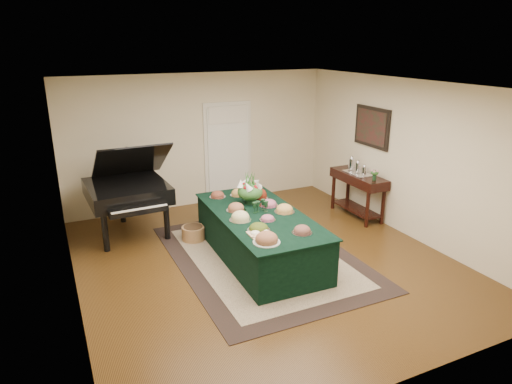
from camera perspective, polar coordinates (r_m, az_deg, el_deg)
name	(u,v)px	position (r m, az deg, el deg)	size (l,w,h in m)	color
ground	(264,261)	(7.26, 1.02, -8.57)	(6.00, 6.00, 0.00)	black
area_rug	(263,256)	(7.38, 0.85, -8.05)	(2.66, 3.73, 0.01)	black
kitchen_doorway	(228,153)	(9.70, -3.51, 4.85)	(1.05, 0.07, 2.10)	silver
buffet_table	(259,236)	(7.22, 0.44, -5.47)	(1.34, 2.73, 0.74)	black
food_platters	(257,211)	(7.07, 0.14, -2.38)	(1.10, 2.35, 0.14)	white
cutting_board	(260,232)	(6.34, 0.50, -5.04)	(0.32, 0.32, 0.10)	tan
green_goblets	(260,206)	(7.15, 0.55, -1.80)	(0.26, 0.18, 0.18)	black
floral_centerpiece	(250,189)	(7.45, -0.75, 0.42)	(0.43, 0.43, 0.43)	black
grand_piano	(128,190)	(8.25, -15.74, 0.22)	(1.48, 1.66, 1.65)	black
wicker_basket	(193,233)	(7.99, -7.83, -5.14)	(0.40, 0.40, 0.25)	olive
mahogany_sideboard	(358,184)	(9.02, 12.65, 1.04)	(0.45, 1.30, 0.86)	black
tea_service	(357,167)	(8.99, 12.54, 3.05)	(0.34, 0.58, 0.30)	white
pink_bouquet	(375,173)	(8.60, 14.62, 2.32)	(0.16, 0.16, 0.21)	black
wall_painting	(372,127)	(8.91, 14.28, 7.87)	(0.05, 0.95, 0.75)	black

